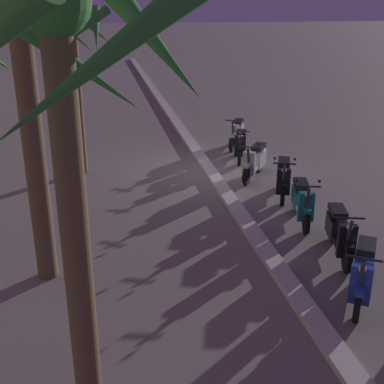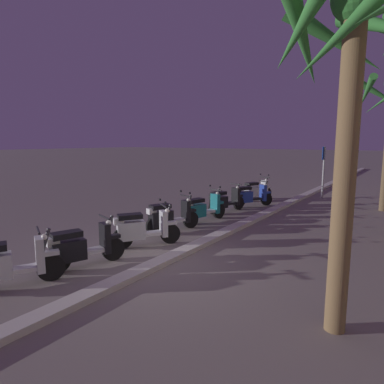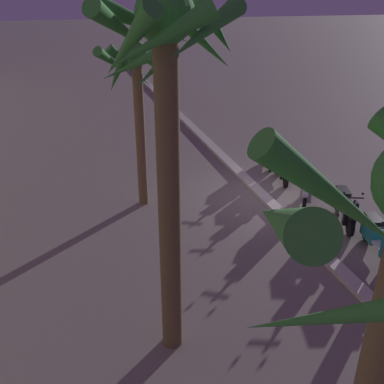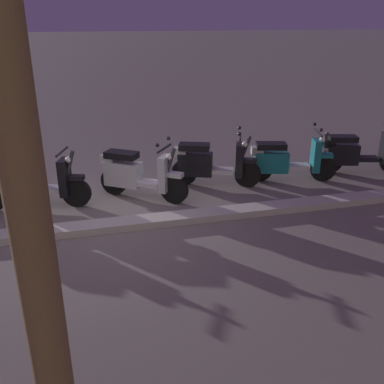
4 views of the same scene
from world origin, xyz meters
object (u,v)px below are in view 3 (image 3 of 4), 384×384
palm_tree_mid_walkway (137,82)px  palm_tree_far_corner (168,98)px  scooter_silver_last_in_row (271,152)px  scooter_teal_far_back (377,236)px  scooter_black_mid_centre (344,207)px  scooter_silver_mid_front (307,187)px  scooter_black_gap_after_mid (283,166)px

palm_tree_mid_walkway → palm_tree_far_corner: bearing=174.8°
palm_tree_mid_walkway → scooter_silver_last_in_row: bearing=-69.7°
scooter_silver_last_in_row → scooter_teal_far_back: bearing=178.4°
scooter_black_mid_centre → scooter_silver_last_in_row: 4.68m
scooter_teal_far_back → palm_tree_mid_walkway: size_ratio=0.38×
palm_tree_mid_walkway → palm_tree_far_corner: 5.99m
scooter_silver_last_in_row → palm_tree_mid_walkway: (-1.92, 5.21, 3.22)m
scooter_black_mid_centre → scooter_silver_mid_front: same height
scooter_black_gap_after_mid → palm_tree_far_corner: palm_tree_far_corner is taller
scooter_silver_mid_front → scooter_teal_far_back: bearing=-177.2°
scooter_silver_last_in_row → palm_tree_mid_walkway: size_ratio=0.33×
scooter_black_mid_centre → palm_tree_mid_walkway: (2.75, 5.17, 3.22)m
scooter_silver_last_in_row → palm_tree_far_corner: (-7.83, 5.75, 4.07)m
scooter_silver_mid_front → palm_tree_far_corner: bearing=130.6°
scooter_black_mid_centre → palm_tree_far_corner: size_ratio=0.28×
scooter_black_gap_after_mid → scooter_silver_last_in_row: same height
scooter_black_mid_centre → scooter_silver_last_in_row: scooter_black_mid_centre is taller
scooter_teal_far_back → scooter_silver_last_in_row: 6.27m
palm_tree_mid_walkway → palm_tree_far_corner: size_ratio=0.78×
scooter_black_mid_centre → scooter_black_gap_after_mid: scooter_black_mid_centre is taller
scooter_silver_last_in_row → palm_tree_far_corner: palm_tree_far_corner is taller
palm_tree_mid_walkway → palm_tree_far_corner: (-5.91, 0.54, 0.85)m
scooter_silver_mid_front → scooter_silver_last_in_row: bearing=-5.9°
scooter_silver_mid_front → palm_tree_far_corner: (-4.64, 5.42, 4.07)m
scooter_silver_mid_front → scooter_black_gap_after_mid: scooter_silver_mid_front is taller
scooter_teal_far_back → scooter_black_mid_centre: bearing=-5.0°
scooter_black_mid_centre → palm_tree_far_corner: bearing=118.9°
scooter_black_mid_centre → scooter_silver_mid_front: size_ratio=1.13×
scooter_silver_mid_front → scooter_black_gap_after_mid: (1.79, -0.08, -0.02)m
scooter_black_gap_after_mid → palm_tree_far_corner: (-6.43, 5.50, 4.08)m
scooter_black_gap_after_mid → scooter_silver_last_in_row: 1.43m
scooter_silver_mid_front → palm_tree_far_corner: 8.21m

